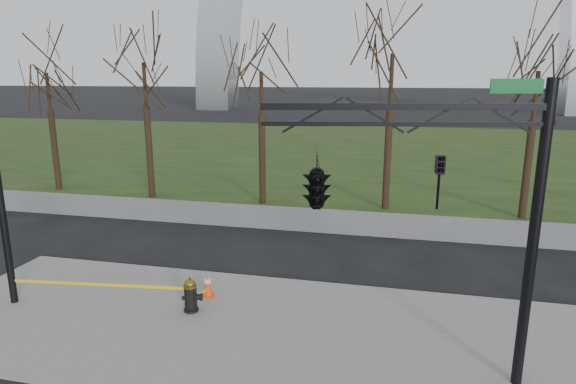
# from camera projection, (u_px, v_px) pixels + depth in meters

# --- Properties ---
(ground) EXTENTS (500.00, 500.00, 0.00)m
(ground) POSITION_uv_depth(u_px,v_px,m) (278.00, 334.00, 11.69)
(ground) COLOR black
(ground) RESTS_ON ground
(sidewalk) EXTENTS (18.00, 6.00, 0.10)m
(sidewalk) POSITION_uv_depth(u_px,v_px,m) (278.00, 332.00, 11.68)
(sidewalk) COLOR slate
(sidewalk) RESTS_ON ground
(grass_strip) EXTENTS (120.00, 40.00, 0.06)m
(grass_strip) POSITION_uv_depth(u_px,v_px,m) (366.00, 150.00, 40.13)
(grass_strip) COLOR #203212
(grass_strip) RESTS_ON ground
(guardrail) EXTENTS (60.00, 0.30, 0.90)m
(guardrail) POSITION_uv_depth(u_px,v_px,m) (327.00, 221.00, 19.17)
(guardrail) COLOR #59595B
(guardrail) RESTS_ON ground
(tree_row) EXTENTS (38.70, 4.00, 7.58)m
(tree_row) POSITION_uv_depth(u_px,v_px,m) (264.00, 124.00, 22.98)
(tree_row) COLOR black
(tree_row) RESTS_ON ground
(fire_hydrant) EXTENTS (0.59, 0.38, 0.94)m
(fire_hydrant) POSITION_uv_depth(u_px,v_px,m) (191.00, 295.00, 12.51)
(fire_hydrant) COLOR black
(fire_hydrant) RESTS_ON sidewalk
(traffic_cone) EXTENTS (0.34, 0.34, 0.62)m
(traffic_cone) POSITION_uv_depth(u_px,v_px,m) (208.00, 285.00, 13.40)
(traffic_cone) COLOR #F8410D
(traffic_cone) RESTS_ON sidewalk
(traffic_signal_mast) EXTENTS (5.01, 2.54, 6.00)m
(traffic_signal_mast) POSITION_uv_depth(u_px,v_px,m) (359.00, 182.00, 8.81)
(traffic_signal_mast) COLOR black
(traffic_signal_mast) RESTS_ON ground
(caution_tape) EXTENTS (4.95, 1.50, 0.47)m
(caution_tape) POSITION_uv_depth(u_px,v_px,m) (116.00, 286.00, 12.77)
(caution_tape) COLOR yellow
(caution_tape) RESTS_ON ground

